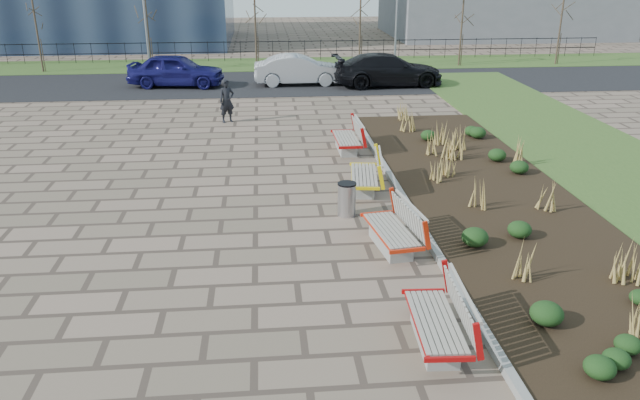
{
  "coord_description": "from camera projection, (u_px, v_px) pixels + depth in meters",
  "views": [
    {
      "loc": [
        0.28,
        -10.16,
        6.05
      ],
      "look_at": [
        1.5,
        3.0,
        0.9
      ],
      "focal_mm": 35.0,
      "sensor_mm": 36.0,
      "label": 1
    }
  ],
  "objects": [
    {
      "name": "ground",
      "position": [
        255.0,
        306.0,
        11.6
      ],
      "size": [
        120.0,
        120.0,
        0.0
      ],
      "primitive_type": "plane",
      "color": "#7B6454",
      "rests_on": "ground"
    },
    {
      "name": "car_blue",
      "position": [
        176.0,
        70.0,
        30.96
      ],
      "size": [
        4.9,
        2.46,
        1.6
      ],
      "primitive_type": "imported",
      "rotation": [
        0.0,
        0.0,
        1.45
      ],
      "color": "navy",
      "rests_on": "road"
    },
    {
      "name": "tree_b",
      "position": [
        148.0,
        34.0,
        34.92
      ],
      "size": [
        1.4,
        1.4,
        4.0
      ],
      "primitive_type": null,
      "color": "#4C3D2D",
      "rests_on": "grass_verge_far"
    },
    {
      "name": "tree_d",
      "position": [
        360.0,
        32.0,
        35.96
      ],
      "size": [
        1.4,
        1.4,
        4.0
      ],
      "primitive_type": null,
      "color": "#4C3D2D",
      "rests_on": "grass_verge_far"
    },
    {
      "name": "litter_bin",
      "position": [
        347.0,
        200.0,
        15.53
      ],
      "size": [
        0.45,
        0.45,
        0.84
      ],
      "primitive_type": "cylinder",
      "color": "#B2B2B7",
      "rests_on": "ground"
    },
    {
      "name": "bench_a",
      "position": [
        435.0,
        318.0,
        10.29
      ],
      "size": [
        1.01,
        2.14,
        1.0
      ],
      "primitive_type": null,
      "rotation": [
        0.0,
        0.0,
        -0.05
      ],
      "color": "#AD0B0C",
      "rests_on": "ground"
    },
    {
      "name": "car_black",
      "position": [
        388.0,
        70.0,
        31.11
      ],
      "size": [
        5.59,
        2.54,
        1.59
      ],
      "primitive_type": "imported",
      "rotation": [
        0.0,
        0.0,
        1.63
      ],
      "color": "black",
      "rests_on": "road"
    },
    {
      "name": "bench_d",
      "position": [
        346.0,
        136.0,
        20.7
      ],
      "size": [
        0.93,
        2.11,
        1.0
      ],
      "primitive_type": null,
      "rotation": [
        0.0,
        0.0,
        0.01
      ],
      "color": "#B40C0C",
      "rests_on": "ground"
    },
    {
      "name": "planting_curb",
      "position": [
        404.0,
        199.0,
        16.55
      ],
      "size": [
        0.16,
        18.0,
        0.15
      ],
      "primitive_type": "cube",
      "color": "gray",
      "rests_on": "ground"
    },
    {
      "name": "bench_c",
      "position": [
        364.0,
        173.0,
        17.2
      ],
      "size": [
        1.17,
        2.2,
        1.0
      ],
      "primitive_type": null,
      "rotation": [
        0.0,
        0.0,
        -0.13
      ],
      "color": "yellow",
      "rests_on": "ground"
    },
    {
      "name": "planting_bed",
      "position": [
        489.0,
        197.0,
        16.76
      ],
      "size": [
        4.5,
        18.0,
        0.1
      ],
      "primitive_type": "cube",
      "color": "black",
      "rests_on": "ground"
    },
    {
      "name": "lamp_east",
      "position": [
        397.0,
        14.0,
        35.3
      ],
      "size": [
        0.24,
        0.6,
        6.0
      ],
      "primitive_type": null,
      "color": "gray",
      "rests_on": "grass_verge_far"
    },
    {
      "name": "tree_f",
      "position": [
        560.0,
        30.0,
        36.99
      ],
      "size": [
        1.4,
        1.4,
        4.0
      ],
      "primitive_type": null,
      "color": "#4C3D2D",
      "rests_on": "grass_verge_far"
    },
    {
      "name": "car_silver",
      "position": [
        299.0,
        70.0,
        31.42
      ],
      "size": [
        4.51,
        1.6,
        1.48
      ],
      "primitive_type": "imported",
      "rotation": [
        0.0,
        0.0,
        1.58
      ],
      "color": "#A1A2A8",
      "rests_on": "road"
    },
    {
      "name": "railing_fence",
      "position": [
        257.0,
        51.0,
        38.73
      ],
      "size": [
        44.0,
        0.1,
        1.2
      ],
      "primitive_type": null,
      "color": "black",
      "rests_on": "grass_verge_far"
    },
    {
      "name": "lamp_west",
      "position": [
        145.0,
        16.0,
        34.09
      ],
      "size": [
        0.24,
        0.6,
        6.0
      ],
      "primitive_type": null,
      "color": "gray",
      "rests_on": "grass_verge_far"
    },
    {
      "name": "tree_e",
      "position": [
        461.0,
        31.0,
        36.47
      ],
      "size": [
        1.4,
        1.4,
        4.0
      ],
      "primitive_type": null,
      "color": "#4C3D2D",
      "rests_on": "grass_verge_far"
    },
    {
      "name": "tree_c",
      "position": [
        256.0,
        33.0,
        35.44
      ],
      "size": [
        1.4,
        1.4,
        4.0
      ],
      "primitive_type": null,
      "color": "#4C3D2D",
      "rests_on": "grass_verge_far"
    },
    {
      "name": "pedestrian",
      "position": [
        227.0,
        101.0,
        24.24
      ],
      "size": [
        0.72,
        0.62,
        1.68
      ],
      "primitive_type": "imported",
      "rotation": [
        0.0,
        0.0,
        0.43
      ],
      "color": "black",
      "rests_on": "ground"
    },
    {
      "name": "tree_a",
      "position": [
        38.0,
        35.0,
        34.4
      ],
      "size": [
        1.4,
        1.4,
        4.0
      ],
      "primitive_type": null,
      "color": "#4C3D2D",
      "rests_on": "grass_verge_far"
    },
    {
      "name": "grass_verge_far",
      "position": [
        257.0,
        65.0,
        37.56
      ],
      "size": [
        80.0,
        5.0,
        0.04
      ],
      "primitive_type": "cube",
      "color": "#33511E",
      "rests_on": "ground"
    },
    {
      "name": "bench_b",
      "position": [
        391.0,
        227.0,
        13.73
      ],
      "size": [
        1.18,
        2.2,
        1.0
      ],
      "primitive_type": null,
      "rotation": [
        0.0,
        0.0,
        0.14
      ],
      "color": "red",
      "rests_on": "ground"
    },
    {
      "name": "road",
      "position": [
        257.0,
        83.0,
        32.0
      ],
      "size": [
        80.0,
        7.0,
        0.02
      ],
      "primitive_type": "cube",
      "color": "black",
      "rests_on": "ground"
    }
  ]
}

